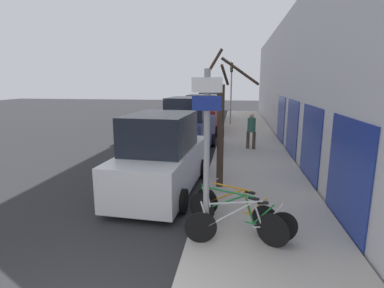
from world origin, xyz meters
name	(u,v)px	position (x,y,z in m)	size (l,w,h in m)	color
ground_plane	(195,150)	(0.00, 11.20, 0.00)	(80.00, 80.00, 0.00)	#28282B
sidewalk_curb	(248,139)	(2.60, 14.00, 0.07)	(3.20, 32.00, 0.15)	#ADA89E
building_facade	(284,81)	(4.35, 13.92, 3.22)	(0.23, 32.00, 6.50)	#BCBCC1
signpost	(207,152)	(1.37, 2.75, 1.92)	(0.54, 0.13, 3.26)	#939399
bicycle_0	(241,225)	(2.05, 2.74, 0.52)	(2.14, 0.49, 0.85)	black
bicycle_1	(234,216)	(1.91, 3.08, 0.53)	(2.00, 1.17, 0.90)	black
bicycle_2	(234,207)	(1.91, 3.55, 0.51)	(1.79, 1.21, 0.84)	black
parked_car_0	(162,157)	(-0.21, 5.65, 1.03)	(2.26, 4.77, 2.31)	silver
parked_car_1	(189,128)	(-0.23, 10.73, 1.13)	(2.27, 4.27, 2.51)	navy
parked_car_2	(202,115)	(-0.22, 16.27, 1.10)	(2.14, 4.73, 2.41)	maroon
parked_car_3	(210,108)	(-0.26, 22.05, 1.07)	(2.11, 4.85, 2.36)	gray
pedestrian_near	(251,128)	(2.60, 11.20, 1.10)	(0.42, 0.36, 1.64)	#4C3D2D
street_tree	(221,126)	(1.48, 5.93, 1.93)	(1.70, 1.09, 3.93)	#3D2D23
traffic_light	(231,84)	(1.49, 19.38, 3.03)	(0.20, 0.30, 4.50)	#939399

